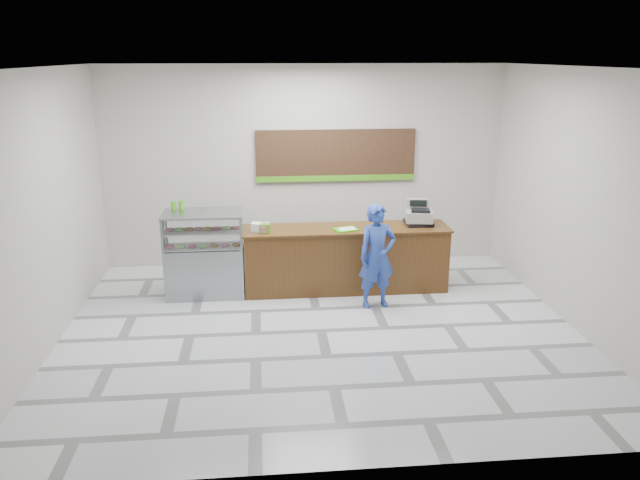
{
  "coord_description": "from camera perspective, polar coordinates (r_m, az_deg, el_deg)",
  "views": [
    {
      "loc": [
        -0.77,
        -7.82,
        3.66
      ],
      "look_at": [
        0.07,
        0.9,
        1.03
      ],
      "focal_mm": 35.0,
      "sensor_mm": 36.0,
      "label": 1
    }
  ],
  "objects": [
    {
      "name": "green_cup_right",
      "position": [
        9.95,
        -12.54,
        3.15
      ],
      "size": [
        0.09,
        0.09,
        0.14
      ],
      "primitive_type": "cylinder",
      "color": "#489C18",
      "rests_on": "display_case"
    },
    {
      "name": "card_terminal",
      "position": [
        10.05,
        8.24,
        1.46
      ],
      "size": [
        0.11,
        0.17,
        0.04
      ],
      "primitive_type": "cube",
      "rotation": [
        0.0,
        0.0,
        -0.26
      ],
      "color": "black",
      "rests_on": "sales_counter"
    },
    {
      "name": "promo_box",
      "position": [
        9.53,
        -5.07,
        1.06
      ],
      "size": [
        0.17,
        0.13,
        0.14
      ],
      "primitive_type": "cube",
      "rotation": [
        0.0,
        0.0,
        -0.13
      ],
      "color": "#489C18",
      "rests_on": "sales_counter"
    },
    {
      "name": "green_cup_left",
      "position": [
        9.96,
        -13.23,
        3.09
      ],
      "size": [
        0.08,
        0.08,
        0.13
      ],
      "primitive_type": "cylinder",
      "color": "#489C18",
      "rests_on": "display_case"
    },
    {
      "name": "napkin_box",
      "position": [
        9.64,
        -5.79,
        1.18
      ],
      "size": [
        0.19,
        0.19,
        0.13
      ],
      "primitive_type": "cube",
      "rotation": [
        0.0,
        0.0,
        -0.3
      ],
      "color": "white",
      "rests_on": "sales_counter"
    },
    {
      "name": "serving_tray",
      "position": [
        9.68,
        2.38,
        0.98
      ],
      "size": [
        0.42,
        0.35,
        0.02
      ],
      "rotation": [
        0.0,
        0.0,
        0.29
      ],
      "color": "#2DAF05",
      "rests_on": "sales_counter"
    },
    {
      "name": "straw_cup",
      "position": [
        9.73,
        -4.88,
        1.3
      ],
      "size": [
        0.08,
        0.08,
        0.11
      ],
      "primitive_type": "cylinder",
      "color": "silver",
      "rests_on": "sales_counter"
    },
    {
      "name": "customer",
      "position": [
        9.25,
        5.24,
        -1.49
      ],
      "size": [
        0.64,
        0.48,
        1.57
      ],
      "primitive_type": "imported",
      "rotation": [
        0.0,
        0.0,
        0.2
      ],
      "color": "#2944A2",
      "rests_on": "floor"
    },
    {
      "name": "floor",
      "position": [
        8.67,
        0.1,
        -8.29
      ],
      "size": [
        7.0,
        7.0,
        0.0
      ],
      "primitive_type": "plane",
      "color": "silver",
      "rests_on": "ground"
    },
    {
      "name": "ceiling",
      "position": [
        7.86,
        0.11,
        15.53
      ],
      "size": [
        7.0,
        7.0,
        0.0
      ],
      "primitive_type": "plane",
      "rotation": [
        3.14,
        0.0,
        0.0
      ],
      "color": "silver",
      "rests_on": "back_wall"
    },
    {
      "name": "back_wall",
      "position": [
        11.01,
        -1.44,
        6.7
      ],
      "size": [
        7.0,
        0.0,
        7.0
      ],
      "primitive_type": "plane",
      "rotation": [
        1.57,
        0.0,
        0.0
      ],
      "color": "#BCB7AD",
      "rests_on": "floor"
    },
    {
      "name": "donut_decal",
      "position": [
        9.72,
        5.61,
        0.93
      ],
      "size": [
        0.16,
        0.16,
        0.0
      ],
      "primitive_type": "cylinder",
      "color": "#D05C7B",
      "rests_on": "sales_counter"
    },
    {
      "name": "cash_register",
      "position": [
        10.09,
        9.01,
        2.25
      ],
      "size": [
        0.48,
        0.5,
        0.39
      ],
      "rotation": [
        0.0,
        0.0,
        -0.16
      ],
      "color": "black",
      "rests_on": "sales_counter"
    },
    {
      "name": "sales_counter",
      "position": [
        9.97,
        2.37,
        -1.7
      ],
      "size": [
        3.26,
        0.76,
        1.03
      ],
      "color": "#593618",
      "rests_on": "floor"
    },
    {
      "name": "menu_board",
      "position": [
        10.99,
        1.46,
        7.65
      ],
      "size": [
        2.8,
        0.06,
        0.9
      ],
      "color": "black",
      "rests_on": "back_wall"
    },
    {
      "name": "display_case",
      "position": [
        9.87,
        -10.49,
        -1.18
      ],
      "size": [
        1.22,
        0.72,
        1.33
      ],
      "color": "gray",
      "rests_on": "floor"
    }
  ]
}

